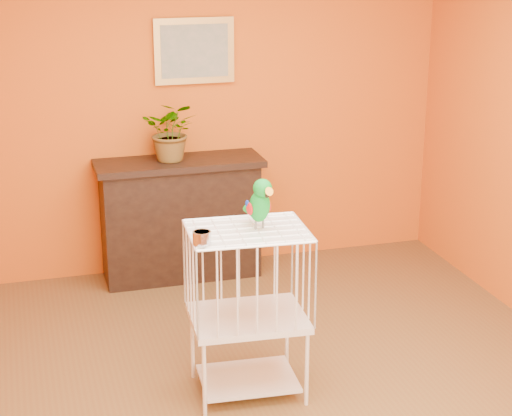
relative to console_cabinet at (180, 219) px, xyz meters
name	(u,v)px	position (x,y,z in m)	size (l,w,h in m)	color
ground	(281,400)	(0.18, -2.03, -0.48)	(4.50, 4.50, 0.00)	brown
room_shell	(283,137)	(0.18, -2.03, 1.11)	(4.50, 4.50, 4.50)	#C35212
console_cabinet	(180,219)	(0.00, 0.00, 0.00)	(1.28, 0.46, 0.95)	black
potted_plant	(172,137)	(-0.04, 0.02, 0.65)	(0.41, 0.46, 0.36)	#26722D
framed_picture	(194,51)	(0.18, 0.19, 1.27)	(0.62, 0.04, 0.50)	#C19344
birdcage	(248,310)	(0.03, -1.87, 0.05)	(0.69, 0.55, 1.02)	silver
feed_cup	(202,238)	(-0.27, -2.03, 0.59)	(0.10, 0.10, 0.07)	silver
parrot	(260,203)	(0.10, -1.86, 0.70)	(0.15, 0.27, 0.30)	#59544C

